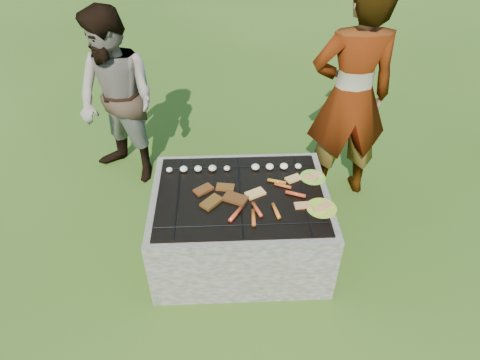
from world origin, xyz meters
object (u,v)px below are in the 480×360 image
object	(u,v)px
plate_near	(321,208)
bystander	(118,101)
plate_far	(313,177)
cook	(351,97)
fire_pit	(240,226)

from	to	relation	value
plate_near	bystander	size ratio (longest dim) A/B	0.17
plate_far	cook	world-z (taller)	cook
plate_near	cook	distance (m)	1.08
plate_near	cook	bearing A→B (deg)	68.03
plate_far	bystander	world-z (taller)	bystander
cook	bystander	size ratio (longest dim) A/B	1.18
fire_pit	plate_far	xyz separation A→B (m)	(0.56, 0.17, 0.33)
plate_near	bystander	xyz separation A→B (m)	(-1.60, 1.24, 0.20)
fire_pit	plate_far	distance (m)	0.67
cook	fire_pit	bearing A→B (deg)	37.30
plate_far	plate_near	bearing A→B (deg)	-89.88
plate_far	cook	bearing A→B (deg)	57.53
plate_near	bystander	distance (m)	2.03
fire_pit	bystander	size ratio (longest dim) A/B	0.80
fire_pit	plate_far	bearing A→B (deg)	16.71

